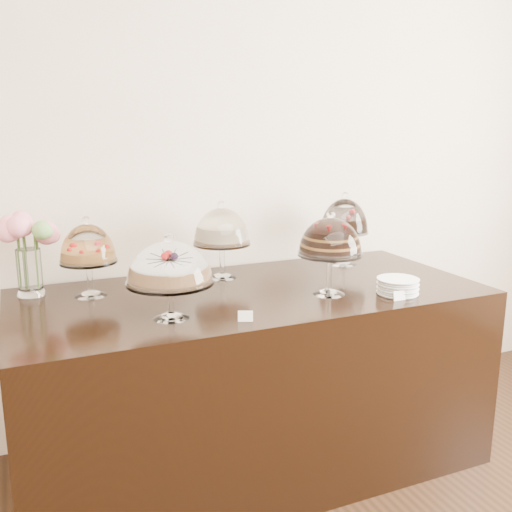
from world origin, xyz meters
name	(u,v)px	position (x,y,z in m)	size (l,w,h in m)	color
wall_back	(233,157)	(0.00, 3.00, 1.50)	(5.00, 0.04, 3.00)	beige
display_counter	(252,378)	(-0.12, 2.45, 0.45)	(2.20, 1.00, 0.90)	black
cake_stand_sugar_sponge	(170,266)	(-0.58, 2.22, 1.12)	(0.35, 0.35, 0.35)	white
cake_stand_choco_layer	(330,240)	(0.18, 2.26, 1.16)	(0.30, 0.30, 0.40)	white
cake_stand_cheesecake	(222,230)	(-0.17, 2.73, 1.15)	(0.29, 0.29, 0.40)	white
cake_stand_dark_choco	(344,219)	(0.55, 2.73, 1.16)	(0.27, 0.27, 0.41)	white
cake_stand_fruit_tart	(88,248)	(-0.84, 2.67, 1.13)	(0.26, 0.26, 0.37)	white
flower_vase	(28,242)	(-1.09, 2.78, 1.15)	(0.27, 0.29, 0.39)	white
plate_stack	(398,286)	(0.48, 2.13, 0.94)	(0.19, 0.19, 0.07)	white
price_card_left	(245,316)	(-0.32, 2.06, 0.92)	(0.06, 0.01, 0.04)	white
price_card_right	(399,296)	(0.43, 2.05, 0.92)	(0.06, 0.01, 0.04)	white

